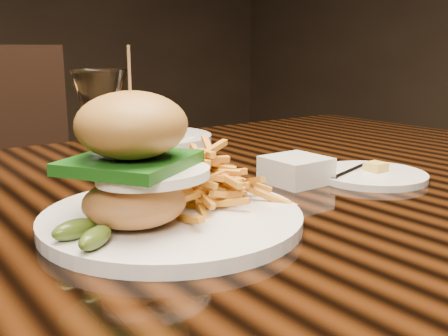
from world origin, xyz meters
TOP-DOWN VIEW (x-y plane):
  - dining_table at (0.00, 0.00)m, footprint 1.60×0.90m
  - burger_plate at (-0.09, -0.13)m, footprint 0.29×0.29m
  - side_saucer at (0.27, -0.12)m, footprint 0.16×0.16m
  - ramekin at (0.16, -0.08)m, footprint 0.09×0.09m
  - wine_glass at (-0.12, -0.05)m, footprint 0.06×0.06m
  - far_dish at (0.15, 0.33)m, footprint 0.24×0.24m

SIDE VIEW (x-z plane):
  - dining_table at x=0.00m, z-range 0.30..1.05m
  - side_saucer at x=0.27m, z-range 0.74..0.77m
  - far_dish at x=0.15m, z-range 0.73..0.81m
  - ramekin at x=0.16m, z-range 0.75..0.79m
  - burger_plate at x=-0.09m, z-range 0.70..0.90m
  - wine_glass at x=-0.12m, z-range 0.79..0.96m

